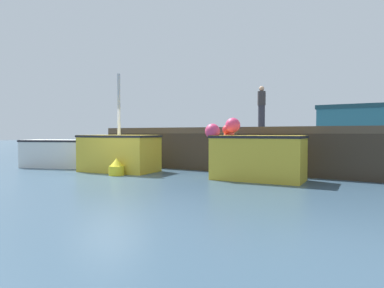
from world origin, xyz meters
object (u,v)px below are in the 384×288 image
dockworker (262,107)px  fishing_boat_near_left (57,153)px  fishing_boat_mid (256,155)px  mooring_buoy_foreground (116,168)px  fishing_boat_near_right (119,152)px  rowboat (272,173)px

dockworker → fishing_boat_near_left: bearing=-152.7°
fishing_boat_mid → dockworker: 4.01m
dockworker → mooring_buoy_foreground: dockworker is taller
fishing_boat_mid → mooring_buoy_foreground: 4.99m
fishing_boat_near_right → dockworker: (4.43, 3.95, 1.88)m
fishing_boat_mid → fishing_boat_near_right: bearing=-174.4°
fishing_boat_near_left → dockworker: bearing=27.3°
fishing_boat_near_right → fishing_boat_mid: size_ratio=1.23×
fishing_boat_near_right → fishing_boat_mid: 5.53m
fishing_boat_near_right → mooring_buoy_foreground: size_ratio=6.21×
rowboat → mooring_buoy_foreground: (-5.10, -1.99, 0.07)m
mooring_buoy_foreground → fishing_boat_mid: bearing=17.6°
fishing_boat_near_left → rowboat: 9.55m
fishing_boat_near_left → fishing_boat_mid: (9.09, 0.73, 0.16)m
fishing_boat_near_left → mooring_buoy_foreground: fishing_boat_near_left is taller
mooring_buoy_foreground → fishing_boat_near_right: bearing=129.0°
fishing_boat_mid → mooring_buoy_foreground: bearing=-162.4°
fishing_boat_near_left → fishing_boat_near_right: 3.59m
mooring_buoy_foreground → rowboat: bearing=21.3°
fishing_boat_mid → dockworker: dockworker is taller
fishing_boat_mid → dockworker: bearing=107.5°
rowboat → dockworker: dockworker is taller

